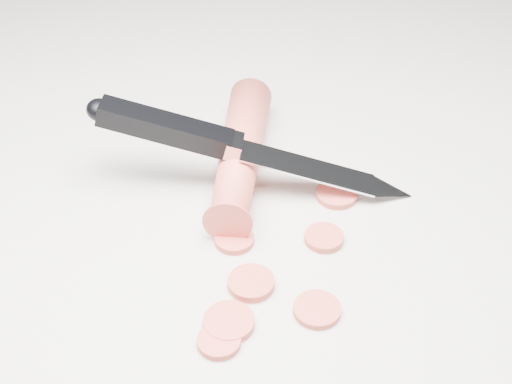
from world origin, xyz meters
TOP-DOWN VIEW (x-y plane):
  - ground at (0.00, 0.00)m, footprint 2.40×2.40m
  - carrot at (0.05, 0.08)m, footprint 0.15×0.16m
  - carrot_slice_0 at (-0.08, -0.07)m, footprint 0.03×0.03m
  - carrot_slice_1 at (-0.03, -0.04)m, footprint 0.04×0.04m
  - carrot_slice_2 at (-0.01, 0.01)m, footprint 0.03×0.03m
  - carrot_slice_3 at (0.05, -0.03)m, footprint 0.03×0.03m
  - carrot_slice_4 at (0.09, 0.00)m, footprint 0.04×0.04m
  - carrot_slice_5 at (-0.06, -0.06)m, footprint 0.04×0.04m
  - carrot_slice_6 at (-0.00, -0.09)m, footprint 0.03×0.03m
  - kitchen_knife at (0.05, 0.06)m, footprint 0.23×0.21m

SIDE VIEW (x-z plane):
  - ground at x=0.00m, z-range 0.00..0.00m
  - carrot_slice_6 at x=0.00m, z-range 0.00..0.01m
  - carrot_slice_0 at x=-0.08m, z-range 0.00..0.01m
  - carrot_slice_2 at x=-0.01m, z-range 0.00..0.01m
  - carrot_slice_4 at x=0.09m, z-range 0.00..0.01m
  - carrot_slice_5 at x=-0.06m, z-range 0.00..0.01m
  - carrot_slice_3 at x=0.05m, z-range 0.00..0.01m
  - carrot_slice_1 at x=-0.03m, z-range 0.00..0.01m
  - carrot at x=0.05m, z-range 0.00..0.04m
  - kitchen_knife at x=0.05m, z-range 0.00..0.08m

